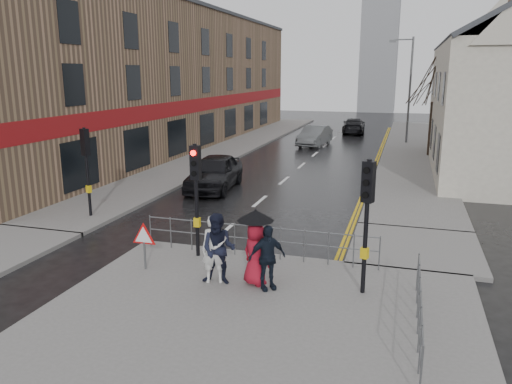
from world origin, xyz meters
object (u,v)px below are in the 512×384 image
Objects in this scene: pedestrian_a at (214,249)px; pedestrian_b at (219,249)px; pedestrian_with_umbrella at (256,244)px; car_parked at (214,172)px; car_mid at (315,136)px; pedestrian_d at (267,257)px.

pedestrian_b is at bearing -43.24° from pedestrian_a.
pedestrian_b is at bearing -166.95° from pedestrian_with_umbrella.
pedestrian_b is 11.43m from car_parked.
car_mid is at bearing 97.02° from pedestrian_with_umbrella.
pedestrian_d is (1.44, -0.03, -0.05)m from pedestrian_a.
pedestrian_d is at bearing -22.62° from pedestrian_a.
pedestrian_a reaches higher than pedestrian_d.
pedestrian_d is 26.87m from car_mid.
car_parked is (-4.29, 10.59, -0.24)m from pedestrian_b.
pedestrian_b reaches higher than car_parked.
pedestrian_d is 0.37× the size of car_mid.
pedestrian_a is 11.32m from car_parked.
pedestrian_b is 0.97m from pedestrian_with_umbrella.
pedestrian_a is 0.89× the size of pedestrian_with_umbrella.
pedestrian_with_umbrella is at bearing 113.62° from pedestrian_d.
pedestrian_a is 1.44m from pedestrian_d.
pedestrian_d is (0.36, -0.19, -0.26)m from pedestrian_with_umbrella.
car_mid is at bearing 58.98° from pedestrian_d.
pedestrian_a is 0.95× the size of pedestrian_b.
car_mid is (-2.18, 26.59, -0.28)m from pedestrian_a.
pedestrian_a is 0.16m from pedestrian_b.
pedestrian_a is 0.37× the size of car_parked.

